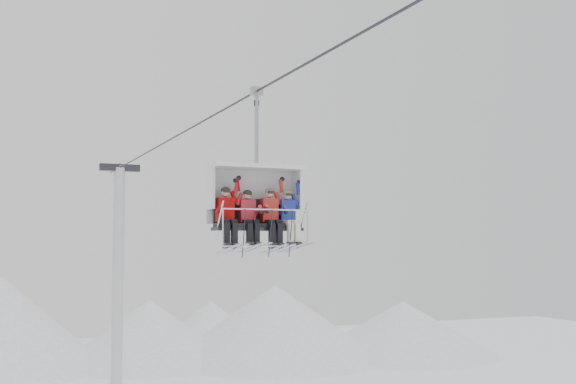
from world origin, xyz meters
name	(u,v)px	position (x,y,z in m)	size (l,w,h in m)	color
ridgeline	(50,333)	(-1.58, 42.05, 2.84)	(72.00, 21.00, 7.00)	white
lift_tower_right	(117,318)	(0.00, 22.00, 5.78)	(2.00, 1.80, 13.48)	silver
haul_cable	(288,74)	(0.00, 0.00, 13.30)	(0.06, 0.06, 50.00)	#2A2A2F
chairlift_carrier	(255,197)	(0.00, 2.15, 10.67)	(2.35, 1.17, 3.98)	black
skier_far_left	(226,215)	(-0.83, 1.84, 10.20)	(0.40, 1.69, 1.60)	#A50806
skier_center_left	(249,216)	(-0.27, 1.84, 10.18)	(0.38, 1.69, 1.52)	#B51F2B
skier_center_right	(271,215)	(0.31, 1.84, 10.20)	(0.40, 1.69, 1.61)	red
skier_far_right	(289,216)	(0.79, 1.84, 10.18)	(0.38, 1.69, 1.53)	navy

